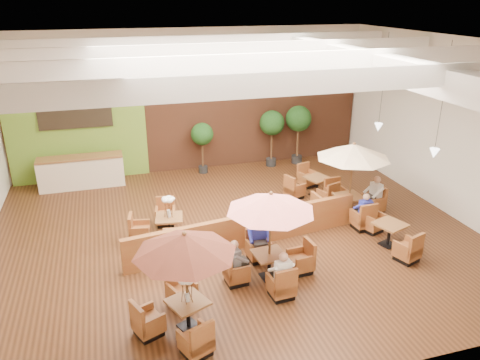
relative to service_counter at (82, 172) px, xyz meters
name	(u,v)px	position (x,y,z in m)	size (l,w,h in m)	color
room	(231,104)	(4.65, -3.88, 3.05)	(14.04, 14.00, 5.52)	#381E0F
service_counter	(82,172)	(0.00, 0.00, 0.00)	(3.00, 0.75, 1.18)	beige
booth_divider	(248,230)	(4.54, -5.88, -0.10)	(7.03, 0.18, 0.97)	brown
table_0	(183,260)	(2.25, -8.85, 1.08)	(2.26, 2.40, 2.31)	brown
table_1	(270,219)	(4.59, -7.54, 1.04)	(2.31, 2.31, 2.36)	brown
table_2	(352,166)	(8.20, -4.97, 1.12)	(2.44, 2.44, 2.48)	brown
table_3	(162,225)	(2.30, -4.79, -0.14)	(1.62, 2.36, 1.46)	brown
table_4	(389,235)	(8.39, -6.97, -0.25)	(0.98, 2.45, 0.86)	brown
table_5	(310,188)	(7.71, -3.15, -0.26)	(1.69, 2.42, 0.86)	brown
topiary_0	(202,136)	(4.58, 0.20, 0.93)	(0.87, 0.87, 2.03)	black
topiary_1	(272,125)	(7.45, 0.20, 1.15)	(1.00, 1.00, 2.32)	black
topiary_2	(298,121)	(8.60, 0.20, 1.24)	(1.05, 1.05, 2.44)	black
diner_0	(282,270)	(4.59, -8.40, 0.16)	(0.39, 0.32, 0.75)	white
diner_1	(259,234)	(4.59, -6.68, 0.19)	(0.42, 0.35, 0.83)	#2A34B8
diner_2	(236,257)	(3.74, -7.54, 0.15)	(0.33, 0.38, 0.72)	slate
diner_3	(364,207)	(8.20, -5.87, 0.14)	(0.37, 0.31, 0.71)	#2A34B8
diner_4	(375,191)	(9.10, -4.97, 0.18)	(0.35, 0.42, 0.81)	white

